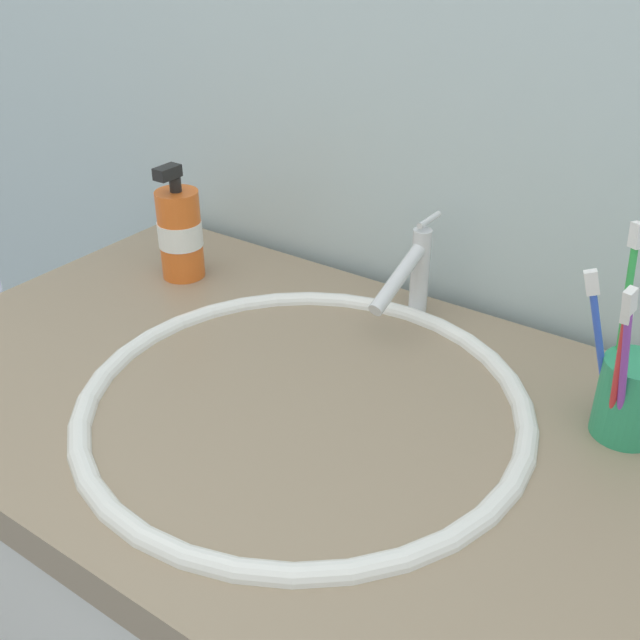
% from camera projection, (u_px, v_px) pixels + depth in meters
% --- Properties ---
extents(tiled_wall_back, '(2.17, 0.04, 2.40)m').
position_uv_depth(tiled_wall_back, '(464.00, 24.00, 0.87)').
color(tiled_wall_back, silver).
rests_on(tiled_wall_back, ground).
extents(sink_basin, '(0.49, 0.49, 0.11)m').
position_uv_depth(sink_basin, '(304.00, 433.00, 0.82)').
color(sink_basin, white).
rests_on(sink_basin, vanity_counter).
extents(faucet, '(0.02, 0.15, 0.13)m').
position_uv_depth(faucet, '(413.00, 272.00, 0.94)').
color(faucet, silver).
rests_on(faucet, sink_basin).
extents(toothbrush_cup, '(0.07, 0.07, 0.09)m').
position_uv_depth(toothbrush_cup, '(630.00, 399.00, 0.74)').
color(toothbrush_cup, '#2D9966').
rests_on(toothbrush_cup, vanity_counter).
extents(toothbrush_purple, '(0.02, 0.06, 0.18)m').
position_uv_depth(toothbrush_purple, '(625.00, 360.00, 0.68)').
color(toothbrush_purple, purple).
rests_on(toothbrush_purple, toothbrush_cup).
extents(toothbrush_red, '(0.01, 0.05, 0.17)m').
position_uv_depth(toothbrush_red, '(619.00, 363.00, 0.68)').
color(toothbrush_red, red).
rests_on(toothbrush_red, toothbrush_cup).
extents(toothbrush_blue, '(0.05, 0.03, 0.17)m').
position_uv_depth(toothbrush_blue, '(599.00, 340.00, 0.72)').
color(toothbrush_blue, blue).
rests_on(toothbrush_blue, toothbrush_cup).
extents(toothbrush_green, '(0.03, 0.02, 0.21)m').
position_uv_depth(toothbrush_green, '(625.00, 314.00, 0.72)').
color(toothbrush_green, green).
rests_on(toothbrush_green, toothbrush_cup).
extents(soap_dispenser, '(0.06, 0.06, 0.16)m').
position_uv_depth(soap_dispenser, '(180.00, 233.00, 1.04)').
color(soap_dispenser, orange).
rests_on(soap_dispenser, vanity_counter).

